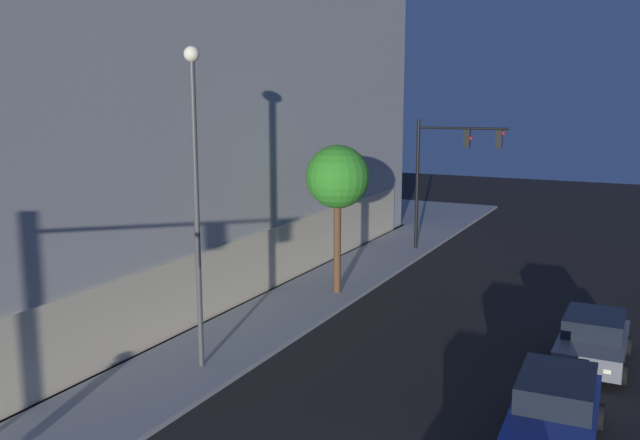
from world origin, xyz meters
The scene contains 6 objects.
modern_building centered at (13.46, 21.19, 10.58)m, with size 32.37×24.82×21.31m.
traffic_light_far_corner centered at (23.66, 4.41, 4.97)m, with size 0.61×4.63×6.82m.
street_lamp_sidewalk centered at (5.06, 6.57, 5.87)m, with size 0.44×0.44×9.30m.
sidewalk_tree centered at (14.00, 6.26, 4.87)m, with size 2.55×2.55×6.06m.
car_blue centered at (4.96, -3.51, 0.86)m, with size 4.74×2.23×1.68m.
car_grey centered at (10.85, -3.85, 0.77)m, with size 4.08×2.14×1.50m.
Camera 1 is at (-10.66, -5.20, 8.03)m, focal length 38.28 mm.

